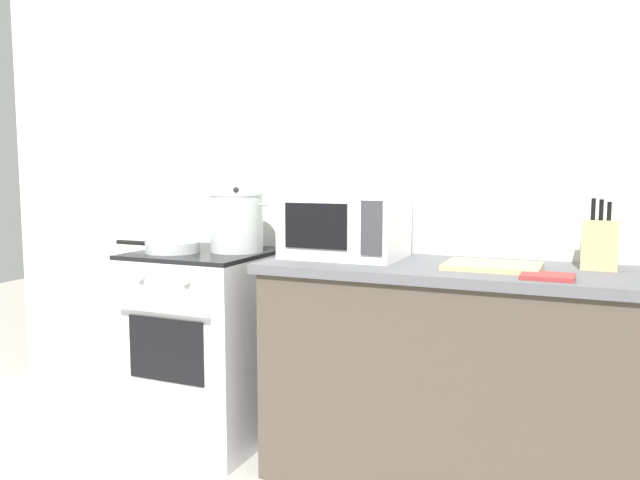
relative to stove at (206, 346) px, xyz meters
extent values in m
cube|color=silver|center=(0.65, 0.37, 0.79)|extent=(4.40, 0.10, 2.50)
cube|color=#4C4238|center=(1.25, 0.02, -0.02)|extent=(1.64, 0.56, 0.88)
cube|color=#59595E|center=(1.25, 0.02, 0.44)|extent=(1.70, 0.60, 0.04)
cube|color=silver|center=(0.00, 0.00, -0.01)|extent=(0.60, 0.60, 0.90)
cube|color=black|center=(0.00, 0.00, 0.45)|extent=(0.60, 0.60, 0.02)
cube|color=black|center=(0.00, -0.30, 0.06)|extent=(0.39, 0.01, 0.28)
cylinder|color=silver|center=(0.00, -0.33, 0.24)|extent=(0.48, 0.02, 0.02)
cylinder|color=silver|center=(-0.12, -0.31, 0.38)|extent=(0.04, 0.02, 0.04)
cylinder|color=silver|center=(0.12, -0.31, 0.38)|extent=(0.04, 0.02, 0.04)
cylinder|color=silver|center=(0.15, 0.06, 0.59)|extent=(0.25, 0.25, 0.26)
cylinder|color=silver|center=(0.15, 0.06, 0.73)|extent=(0.25, 0.25, 0.01)
sphere|color=black|center=(0.15, 0.06, 0.75)|extent=(0.03, 0.03, 0.03)
cylinder|color=silver|center=(0.01, 0.06, 0.68)|extent=(0.05, 0.01, 0.01)
cylinder|color=silver|center=(0.29, 0.06, 0.68)|extent=(0.05, 0.01, 0.01)
cylinder|color=silver|center=(-0.11, -0.09, 0.48)|extent=(0.25, 0.25, 0.05)
cylinder|color=black|center=(-0.34, -0.09, 0.49)|extent=(0.20, 0.02, 0.02)
cube|color=white|center=(0.69, 0.08, 0.61)|extent=(0.50, 0.36, 0.30)
cube|color=black|center=(0.63, -0.10, 0.61)|extent=(0.28, 0.01, 0.19)
cube|color=#38383D|center=(0.87, -0.10, 0.61)|extent=(0.09, 0.01, 0.22)
cube|color=tan|center=(1.33, 0.00, 0.47)|extent=(0.36, 0.26, 0.02)
cube|color=tan|center=(1.71, 0.14, 0.55)|extent=(0.13, 0.10, 0.19)
cylinder|color=black|center=(1.68, 0.14, 0.69)|extent=(0.02, 0.02, 0.08)
cylinder|color=black|center=(1.71, 0.14, 0.69)|extent=(0.02, 0.02, 0.08)
cylinder|color=black|center=(1.74, 0.14, 0.69)|extent=(0.02, 0.02, 0.07)
cube|color=#993333|center=(1.55, -0.16, 0.47)|extent=(0.18, 0.14, 0.02)
camera|label=1|loc=(1.69, -2.49, 0.84)|focal=35.47mm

